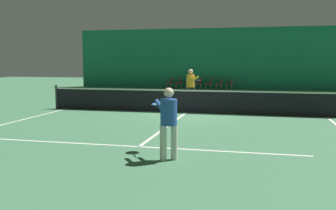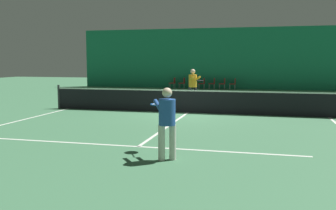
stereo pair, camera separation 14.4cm
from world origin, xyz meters
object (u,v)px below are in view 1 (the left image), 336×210
object	(u,v)px
courtside_chair_2	(189,82)
courtside_chair_4	(209,83)
player_far	(191,84)
courtside_chair_3	(199,83)
courtside_chair_0	(170,82)
courtside_chair_1	(180,82)
courtside_chair_6	(230,83)
tennis_net	(186,101)
courtside_chair_5	(220,83)
player_near	(168,118)

from	to	relation	value
courtside_chair_2	courtside_chair_4	distance (m)	1.57
courtside_chair_4	player_far	bearing A→B (deg)	1.97
courtside_chair_3	courtside_chair_4	bearing A→B (deg)	90.00
courtside_chair_0	courtside_chair_2	size ratio (longest dim) A/B	1.00
courtside_chair_1	courtside_chair_6	bearing A→B (deg)	90.00
courtside_chair_3	tennis_net	bearing A→B (deg)	6.25
player_far	courtside_chair_3	size ratio (longest dim) A/B	2.08
courtside_chair_0	courtside_chair_3	xyz separation A→B (m)	(2.36, 0.00, 0.00)
courtside_chair_1	courtside_chair_3	size ratio (longest dim) A/B	1.00
player_far	courtside_chair_4	size ratio (longest dim) A/B	2.08
courtside_chair_0	courtside_chair_5	distance (m)	3.93
courtside_chair_4	courtside_chair_6	world-z (taller)	same
courtside_chair_0	courtside_chair_6	distance (m)	4.72
courtside_chair_3	courtside_chair_6	size ratio (longest dim) A/B	1.00
courtside_chair_0	courtside_chair_1	size ratio (longest dim) A/B	1.00
player_far	courtside_chair_1	bearing A→B (deg)	164.54
tennis_net	player_near	world-z (taller)	player_near
courtside_chair_0	courtside_chair_2	distance (m)	1.57
courtside_chair_1	courtside_chair_5	xyz separation A→B (m)	(3.14, 0.00, 0.00)
courtside_chair_6	courtside_chair_2	bearing A→B (deg)	-90.00
courtside_chair_1	courtside_chair_5	size ratio (longest dim) A/B	1.00
player_near	courtside_chair_4	size ratio (longest dim) A/B	1.88
courtside_chair_0	courtside_chair_6	xyz separation A→B (m)	(4.72, 0.00, 0.00)
player_near	courtside_chair_3	size ratio (longest dim) A/B	1.88
player_near	courtside_chair_2	world-z (taller)	player_near
courtside_chair_1	tennis_net	bearing A→B (deg)	12.69
courtside_chair_1	courtside_chair_4	size ratio (longest dim) A/B	1.00
player_near	courtside_chair_5	xyz separation A→B (m)	(-0.91, 21.00, -0.43)
courtside_chair_2	courtside_chair_3	size ratio (longest dim) A/B	1.00
tennis_net	courtside_chair_3	distance (m)	13.66
courtside_chair_0	courtside_chair_2	bearing A→B (deg)	90.00
player_far	courtside_chair_3	bearing A→B (deg)	156.25
tennis_net	player_far	distance (m)	3.15
courtside_chair_5	courtside_chair_6	bearing A→B (deg)	90.00
courtside_chair_1	courtside_chair_0	bearing A→B (deg)	-90.00
courtside_chair_4	tennis_net	bearing A→B (deg)	2.96
courtside_chair_4	courtside_chair_6	bearing A→B (deg)	90.00
courtside_chair_1	courtside_chair_4	world-z (taller)	same
tennis_net	courtside_chair_6	distance (m)	13.61
player_far	courtside_chair_2	xyz separation A→B (m)	(-1.93, 10.50, -0.53)
courtside_chair_1	courtside_chair_2	bearing A→B (deg)	90.00
courtside_chair_1	courtside_chair_3	distance (m)	1.57
courtside_chair_1	courtside_chair_2	size ratio (longest dim) A/B	1.00
player_far	courtside_chair_6	xyz separation A→B (m)	(1.21, 10.50, -0.53)
tennis_net	courtside_chair_5	bearing A→B (deg)	89.64
player_near	courtside_chair_2	size ratio (longest dim) A/B	1.88
courtside_chair_1	courtside_chair_2	distance (m)	0.79
tennis_net	player_far	size ratio (longest dim) A/B	6.85
courtside_chair_1	courtside_chair_6	world-z (taller)	same
courtside_chair_4	courtside_chair_6	distance (m)	1.57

